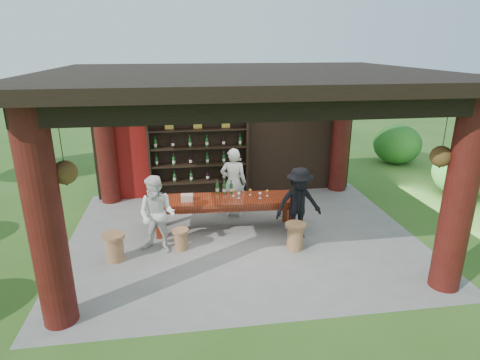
{
  "coord_description": "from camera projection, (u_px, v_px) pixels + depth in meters",
  "views": [
    {
      "loc": [
        -1.22,
        -7.81,
        3.98
      ],
      "look_at": [
        0.0,
        0.4,
        1.15
      ],
      "focal_mm": 30.0,
      "sensor_mm": 36.0,
      "label": 1
    }
  ],
  "objects": [
    {
      "name": "guest_man",
      "position": [
        299.0,
        203.0,
        8.46
      ],
      "size": [
        1.07,
        0.68,
        1.57
      ],
      "primitive_type": "imported",
      "rotation": [
        0.0,
        0.0,
        0.1
      ],
      "color": "black",
      "rests_on": "ground"
    },
    {
      "name": "napkin_basket",
      "position": [
        187.0,
        198.0,
        8.68
      ],
      "size": [
        0.27,
        0.19,
        0.14
      ],
      "primitive_type": "cube",
      "rotation": [
        0.0,
        0.0,
        -0.05
      ],
      "color": "#BF6672",
      "rests_on": "tasting_table"
    },
    {
      "name": "shrubs",
      "position": [
        288.0,
        196.0,
        9.49
      ],
      "size": [
        14.79,
        8.79,
        1.36
      ],
      "color": "#194C14",
      "rests_on": "ground"
    },
    {
      "name": "table_bottles",
      "position": [
        224.0,
        187.0,
        9.09
      ],
      "size": [
        0.39,
        0.13,
        0.31
      ],
      "color": "#194C1E",
      "rests_on": "tasting_table"
    },
    {
      "name": "stool_far_left",
      "position": [
        115.0,
        247.0,
        7.68
      ],
      "size": [
        0.42,
        0.42,
        0.55
      ],
      "rotation": [
        0.0,
        0.0,
        0.38
      ],
      "color": "brown",
      "rests_on": "ground"
    },
    {
      "name": "stool_near_left",
      "position": [
        181.0,
        239.0,
        8.11
      ],
      "size": [
        0.33,
        0.33,
        0.44
      ],
      "rotation": [
        0.0,
        0.0,
        0.22
      ],
      "color": "brown",
      "rests_on": "ground"
    },
    {
      "name": "pavilion",
      "position": [
        239.0,
        136.0,
        8.48
      ],
      "size": [
        7.5,
        6.0,
        3.6
      ],
      "color": "slate",
      "rests_on": "ground"
    },
    {
      "name": "guest_woman",
      "position": [
        157.0,
        215.0,
        7.88
      ],
      "size": [
        0.93,
        0.83,
        1.58
      ],
      "primitive_type": "imported",
      "rotation": [
        0.0,
        0.0,
        -0.36
      ],
      "color": "silver",
      "rests_on": "ground"
    },
    {
      "name": "stool_near_right",
      "position": [
        295.0,
        236.0,
        8.12
      ],
      "size": [
        0.42,
        0.42,
        0.55
      ],
      "rotation": [
        0.0,
        0.0,
        -0.36
      ],
      "color": "brown",
      "rests_on": "ground"
    },
    {
      "name": "ground",
      "position": [
        243.0,
        235.0,
        8.77
      ],
      "size": [
        90.0,
        90.0,
        0.0
      ],
      "primitive_type": "plane",
      "color": "#2D5119",
      "rests_on": "ground"
    },
    {
      "name": "host",
      "position": [
        233.0,
        183.0,
        9.51
      ],
      "size": [
        0.69,
        0.53,
        1.7
      ],
      "primitive_type": "imported",
      "rotation": [
        0.0,
        0.0,
        2.92
      ],
      "color": "silver",
      "rests_on": "ground"
    },
    {
      "name": "table_glasses",
      "position": [
        250.0,
        194.0,
        8.9
      ],
      "size": [
        0.82,
        0.3,
        0.15
      ],
      "color": "silver",
      "rests_on": "tasting_table"
    },
    {
      "name": "tasting_table",
      "position": [
        225.0,
        203.0,
        8.87
      ],
      "size": [
        3.14,
        0.96,
        0.75
      ],
      "rotation": [
        0.0,
        0.0,
        -0.05
      ],
      "color": "#53190B",
      "rests_on": "ground"
    },
    {
      "name": "trees",
      "position": [
        384.0,
        72.0,
        9.23
      ],
      "size": [
        21.57,
        8.89,
        4.8
      ],
      "color": "#3F2819",
      "rests_on": "ground"
    },
    {
      "name": "wine_shelf",
      "position": [
        199.0,
        157.0,
        10.58
      ],
      "size": [
        2.61,
        0.4,
        2.29
      ],
      "color": "black",
      "rests_on": "ground"
    }
  ]
}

